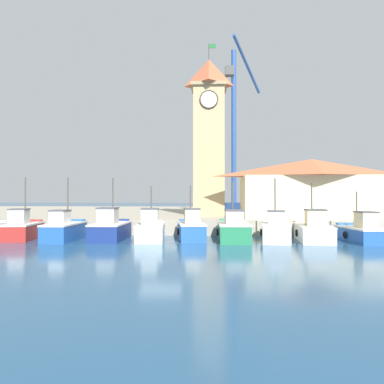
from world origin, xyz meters
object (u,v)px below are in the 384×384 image
(clock_tower, at_px, (209,133))
(fishing_boat_center, at_px, (151,229))
(fishing_boat_left_inner, at_px, (64,229))
(fishing_boat_far_right, at_px, (313,230))
(warehouse_right, at_px, (311,188))
(port_crane_near, at_px, (235,146))
(fishing_boat_mid_right, at_px, (191,229))
(fishing_boat_right_inner, at_px, (233,230))
(fishing_boat_left_outer, at_px, (22,229))
(fishing_boat_mid_left, at_px, (110,229))
(fishing_boat_right_outer, at_px, (275,230))
(fishing_boat_end_right, at_px, (361,232))

(clock_tower, bearing_deg, fishing_boat_center, -110.60)
(fishing_boat_left_inner, bearing_deg, fishing_boat_far_right, 1.51)
(fishing_boat_center, xyz_separation_m, clock_tower, (4.12, 10.96, 8.69))
(fishing_boat_left_inner, height_order, fishing_boat_center, fishing_boat_left_inner)
(warehouse_right, distance_m, port_crane_near, 11.94)
(fishing_boat_left_inner, distance_m, fishing_boat_mid_right, 9.07)
(fishing_boat_center, bearing_deg, fishing_boat_far_right, 0.81)
(fishing_boat_center, xyz_separation_m, fishing_boat_right_inner, (5.88, -0.01, 0.01))
(fishing_boat_left_outer, xyz_separation_m, fishing_boat_mid_left, (6.45, 0.20, 0.03))
(fishing_boat_right_outer, distance_m, port_crane_near, 18.30)
(fishing_boat_left_outer, height_order, fishing_boat_center, fishing_boat_left_outer)
(fishing_boat_mid_right, bearing_deg, fishing_boat_center, -170.80)
(fishing_boat_mid_right, height_order, warehouse_right, warehouse_right)
(fishing_boat_left_outer, relative_size, fishing_boat_center, 0.97)
(fishing_boat_center, bearing_deg, warehouse_right, 28.23)
(clock_tower, height_order, warehouse_right, clock_tower)
(fishing_boat_end_right, bearing_deg, warehouse_right, 100.87)
(fishing_boat_center, relative_size, fishing_boat_far_right, 0.89)
(fishing_boat_mid_right, relative_size, port_crane_near, 0.22)
(fishing_boat_left_inner, relative_size, fishing_boat_end_right, 1.01)
(fishing_boat_mid_right, relative_size, fishing_boat_end_right, 0.97)
(fishing_boat_center, relative_size, fishing_boat_mid_right, 1.05)
(fishing_boat_mid_left, height_order, fishing_boat_center, fishing_boat_mid_left)
(warehouse_right, bearing_deg, fishing_boat_mid_right, -147.33)
(fishing_boat_mid_left, height_order, fishing_boat_end_right, fishing_boat_mid_left)
(fishing_boat_left_outer, height_order, fishing_boat_far_right, fishing_boat_left_outer)
(fishing_boat_center, height_order, port_crane_near, port_crane_near)
(fishing_boat_right_outer, bearing_deg, fishing_boat_left_inner, -179.97)
(fishing_boat_right_outer, height_order, fishing_boat_far_right, fishing_boat_right_outer)
(fishing_boat_left_inner, relative_size, port_crane_near, 0.23)
(fishing_boat_mid_right, relative_size, clock_tower, 0.26)
(fishing_boat_left_inner, distance_m, fishing_boat_far_right, 17.67)
(fishing_boat_mid_left, distance_m, fishing_boat_mid_right, 5.86)
(fishing_boat_left_outer, height_order, fishing_boat_right_inner, fishing_boat_left_outer)
(fishing_boat_left_outer, xyz_separation_m, fishing_boat_far_right, (20.94, 0.06, -0.02))
(fishing_boat_mid_right, relative_size, fishing_boat_far_right, 0.85)
(fishing_boat_center, distance_m, fishing_boat_right_inner, 5.88)
(fishing_boat_mid_right, bearing_deg, fishing_boat_left_outer, -178.33)
(clock_tower, relative_size, port_crane_near, 0.85)
(fishing_boat_left_inner, bearing_deg, fishing_boat_mid_left, 10.85)
(fishing_boat_right_outer, bearing_deg, clock_tower, 112.49)
(fishing_boat_right_outer, bearing_deg, fishing_boat_end_right, 0.27)
(fishing_boat_mid_right, height_order, clock_tower, clock_tower)
(fishing_boat_mid_right, xyz_separation_m, port_crane_near, (4.19, 15.60, 8.01))
(fishing_boat_mid_left, xyz_separation_m, fishing_boat_mid_right, (5.86, 0.16, -0.01))
(fishing_boat_mid_left, height_order, fishing_boat_mid_right, fishing_boat_mid_left)
(fishing_boat_end_right, bearing_deg, fishing_boat_mid_left, 178.14)
(fishing_boat_right_outer, height_order, fishing_boat_end_right, fishing_boat_right_outer)
(fishing_boat_center, bearing_deg, fishing_boat_right_outer, -1.91)
(fishing_boat_left_outer, relative_size, fishing_boat_right_inner, 0.95)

